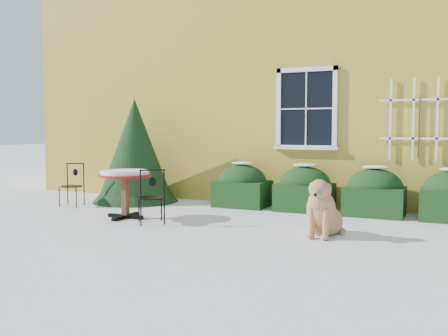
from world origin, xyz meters
The scene contains 8 objects.
ground centered at (0.00, 0.00, 0.00)m, with size 80.00×80.00×0.00m, color white.
house centered at (0.00, 7.00, 3.22)m, with size 12.40×8.40×6.40m.
hedge_row centered at (1.65, 2.55, 0.40)m, with size 4.95×0.80×0.91m.
evergreen_shrub centered at (-2.68, 2.23, 0.90)m, with size 1.84×1.84×2.23m.
bistro_table centered at (-1.65, 0.42, 0.71)m, with size 0.91×0.91×0.85m.
patio_chair_near centered at (-0.93, 0.16, 0.46)m, with size 0.57×0.57×0.92m.
patio_chair_far centered at (-3.50, 1.17, 0.44)m, with size 0.48×0.47×0.87m.
dog centered at (1.86, 0.38, 0.35)m, with size 0.58×0.98×0.87m.
Camera 1 is at (3.56, -6.76, 1.54)m, focal length 40.00 mm.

